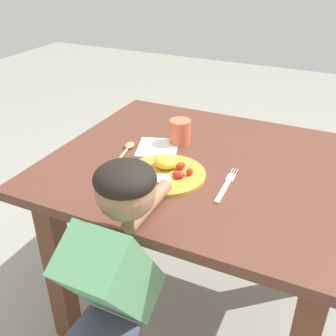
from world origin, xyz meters
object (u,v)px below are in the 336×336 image
fork (226,185)px  drinking_cup (180,132)px  plate (166,172)px  spoon (126,151)px  person (112,320)px

fork → drinking_cup: size_ratio=2.35×
plate → spoon: bearing=157.7°
plate → fork: 0.20m
person → drinking_cup: bearing=98.3°
drinking_cup → person: person is taller
fork → drinking_cup: (-0.26, 0.22, 0.04)m
drinking_cup → person: bearing=-81.7°
plate → fork: (0.20, 0.02, -0.01)m
plate → drinking_cup: bearing=103.2°
plate → spoon: 0.22m
plate → person: person is taller
spoon → person: bearing=-165.1°
plate → spoon: size_ratio=1.17×
plate → person: (0.04, -0.43, -0.23)m
fork → person: 0.52m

